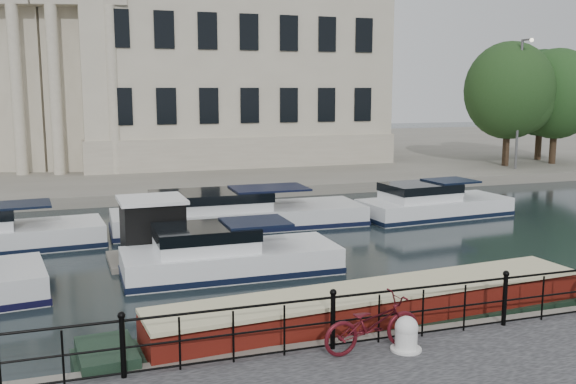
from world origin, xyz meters
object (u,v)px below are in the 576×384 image
(bicycle, at_px, (372,324))
(harbour_hut, at_px, (153,233))
(mooring_bollard, at_px, (406,334))
(narrowboat, at_px, (377,323))

(bicycle, xyz_separation_m, harbour_hut, (-3.02, 10.07, -0.14))
(bicycle, distance_m, mooring_bollard, 0.71)
(mooring_bollard, distance_m, harbour_hut, 10.91)
(harbour_hut, bearing_deg, bicycle, -74.72)
(bicycle, height_order, harbour_hut, harbour_hut)
(bicycle, relative_size, narrowboat, 0.16)
(mooring_bollard, relative_size, narrowboat, 0.05)
(mooring_bollard, xyz_separation_m, harbour_hut, (-3.67, 10.27, 0.08))
(bicycle, xyz_separation_m, mooring_bollard, (0.64, -0.20, -0.22))
(bicycle, xyz_separation_m, narrowboat, (0.98, 1.75, -0.73))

